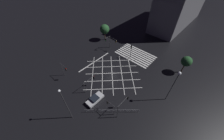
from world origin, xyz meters
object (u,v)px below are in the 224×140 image
Objects in this scene: street_tree_near at (187,61)px; street_tree_far at (105,29)px; traffic_light_nw_cross at (123,103)px; traffic_light_se_cross at (108,40)px; traffic_light_median_north at (90,81)px; traffic_light_ne_main at (64,69)px; street_lamp_east at (176,80)px; traffic_light_median_south at (131,49)px; waiting_car at (95,99)px; traffic_light_nw_main at (110,105)px; traffic_light_se_main at (113,41)px; street_lamp_west at (65,102)px.

street_tree_far is (26.90, 2.03, 0.31)m from street_tree_near.
traffic_light_nw_cross is 22.66m from traffic_light_se_cross.
street_tree_far is at bearing 35.89° from traffic_light_median_north.
traffic_light_ne_main reaches higher than traffic_light_median_north.
traffic_light_ne_main is (7.18, 1.92, 0.61)m from traffic_light_median_north.
street_lamp_east is (-5.29, -8.73, 3.49)m from traffic_light_nw_cross.
traffic_light_ne_main is at bearing 4.07° from traffic_light_se_cross.
street_tree_near reaches higher than traffic_light_ne_main.
traffic_light_median_south is (0.06, -15.74, 0.56)m from traffic_light_median_north.
traffic_light_median_north is 0.85× the size of waiting_car.
traffic_light_median_north is at bearing 0.20° from traffic_light_median_south.
street_tree_far is at bearing 39.60° from waiting_car.
traffic_light_nw_main is at bearing 2.62° from traffic_light_ne_main.
traffic_light_se_cross is at bearing -82.03° from traffic_light_median_south.
traffic_light_median_north is at bearing 14.97° from traffic_light_ne_main.
traffic_light_ne_main reaches higher than traffic_light_se_cross.
traffic_light_median_south is at bearing 68.03° from traffic_light_ne_main.
traffic_light_median_north is at bearing 125.89° from street_tree_far.
traffic_light_se_main is (-0.39, -17.26, -0.05)m from traffic_light_ne_main.
traffic_light_nw_cross is 16.65m from traffic_light_ne_main.
traffic_light_se_main is at bearing -86.65° from traffic_light_median_south.
street_lamp_west reaches higher than street_tree_near.
traffic_light_nw_main is (-7.46, 16.99, -0.74)m from traffic_light_median_south.
street_lamp_east is 0.95× the size of street_lamp_west.
traffic_light_se_cross is 5.83m from street_tree_far.
street_tree_far is at bearing -126.09° from traffic_light_se_cross.
traffic_light_se_cross is 0.85× the size of street_tree_near.
traffic_light_se_cross is 1.07× the size of waiting_car.
street_lamp_west is 7.62m from waiting_car.
traffic_light_nw_cross is at bearing -71.00° from waiting_car.
street_lamp_east is (-21.78, -11.03, 3.45)m from traffic_light_ne_main.
waiting_car is at bearing 129.60° from street_tree_far.
street_tree_near is at bearing 103.68° from traffic_light_se_cross.
traffic_light_se_cross is 0.50× the size of street_lamp_east.
traffic_light_nw_main is at bearing 72.99° from street_tree_near.
street_tree_near reaches higher than waiting_car.
traffic_light_nw_cross is 6.88m from waiting_car.
street_lamp_east is at bearing -46.35° from waiting_car.
street_tree_near is (-20.69, -4.65, 0.65)m from traffic_light_se_main.
traffic_light_ne_main is 1.07× the size of waiting_car.
street_tree_near is at bearing 12.67° from traffic_light_se_main.
street_lamp_east is 1.70× the size of street_tree_near.
traffic_light_median_south is 1.02× the size of traffic_light_se_cross.
street_tree_near reaches higher than traffic_light_median_south.
traffic_light_ne_main is 11.56m from street_lamp_west.
traffic_light_nw_main is (-7.40, 1.25, -0.18)m from traffic_light_median_north.
street_lamp_east is at bearing -124.80° from traffic_light_nw_main.
traffic_light_nw_main is 28.08m from street_tree_far.
street_tree_near is at bearing -26.11° from waiting_car.
traffic_light_se_cross is 23.85m from street_lamp_east.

